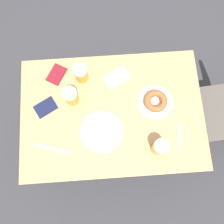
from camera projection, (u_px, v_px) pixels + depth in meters
The scene contains 12 objects.
ground_plane at pixel (112, 133), 2.19m from camera, with size 8.00×8.00×0.00m, color #333338.
table at pixel (112, 115), 1.54m from camera, with size 0.75×1.09×0.74m.
plate_with_cake at pixel (101, 132), 1.44m from camera, with size 0.25×0.25×0.04m.
plate_with_donut at pixel (155, 101), 1.48m from camera, with size 0.21×0.21×0.05m.
beer_mug_left at pixel (81, 73), 1.48m from camera, with size 0.08×0.08×0.13m.
beer_mug_center at pixel (71, 96), 1.44m from camera, with size 0.08×0.08×0.13m.
beer_mug_right at pixel (160, 147), 1.37m from camera, with size 0.08×0.08×0.13m.
napkin_folded at pixel (117, 78), 1.53m from camera, with size 0.16×0.18×0.00m.
fork at pixel (179, 138), 1.44m from camera, with size 0.17×0.03×0.00m.
knife at pixel (52, 148), 1.43m from camera, with size 0.08×0.20×0.00m.
passport_near_edge at pixel (46, 107), 1.49m from camera, with size 0.14×0.15×0.01m.
passport_far_edge at pixel (57, 74), 1.54m from camera, with size 0.15×0.14×0.01m.
Camera 1 is at (0.36, -0.03, 2.17)m, focal length 40.00 mm.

